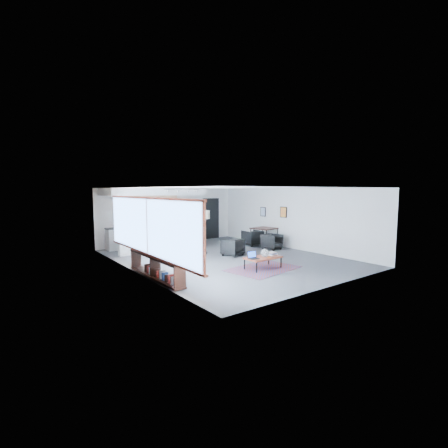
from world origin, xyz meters
TOP-DOWN VIEW (x-y plane):
  - room at (0.00, 0.00)m, footprint 7.02×9.02m
  - window at (-3.46, -0.90)m, footprint 0.10×5.95m
  - console at (-3.30, -1.05)m, footprint 0.35×3.00m
  - kitchenette at (-1.20, 3.71)m, footprint 4.20×1.96m
  - doorway at (2.30, 4.42)m, footprint 1.10×0.12m
  - track_light at (-0.59, 2.20)m, footprint 1.60×0.07m
  - wall_art_lower at (3.47, 0.40)m, footprint 0.03×0.38m
  - wall_art_upper at (3.47, 1.70)m, footprint 0.03×0.34m
  - kilim_rug at (-0.05, -2.04)m, footprint 2.47×1.87m
  - coffee_table at (-0.05, -2.04)m, footprint 1.21×0.68m
  - laptop at (-0.47, -2.01)m, footprint 0.34×0.29m
  - ceramic_pot at (-0.02, -2.09)m, footprint 0.26×0.26m
  - book_stack at (0.41, -1.96)m, footprint 0.34×0.28m
  - coaster at (0.03, -2.22)m, footprint 0.12×0.12m
  - armchair_left at (-1.38, 0.97)m, footprint 0.77×0.73m
  - armchair_right at (0.46, 0.20)m, footprint 0.87×0.84m
  - floor_lamp at (-0.15, 1.29)m, footprint 0.52×0.52m
  - dining_table at (3.00, 1.11)m, footprint 1.12×1.12m
  - dining_chair_near at (2.60, 0.21)m, footprint 0.71×0.68m
  - dining_chair_far at (2.61, 1.47)m, footprint 0.67×0.63m
  - microwave at (-0.25, 4.15)m, footprint 0.57×0.34m

SIDE VIEW (x-z plane):
  - kilim_rug at x=-0.05m, z-range 0.00..0.01m
  - dining_chair_near at x=2.60m, z-range 0.00..0.63m
  - console at x=-3.30m, z-range -0.07..0.73m
  - dining_chair_far at x=2.61m, z-range 0.00..0.66m
  - coffee_table at x=-0.05m, z-range 0.17..0.55m
  - armchair_right at x=0.46m, z-range 0.00..0.73m
  - armchair_left at x=-1.38m, z-range 0.00..0.76m
  - coaster at x=0.03m, z-range 0.39..0.40m
  - book_stack at x=0.41m, z-range 0.39..0.48m
  - laptop at x=-0.47m, z-range 0.34..0.56m
  - ceramic_pot at x=-0.02m, z-range 0.39..0.65m
  - dining_table at x=3.00m, z-range 0.34..1.16m
  - doorway at x=2.30m, z-range 0.00..2.15m
  - microwave at x=-0.25m, z-range 0.93..1.30m
  - room at x=0.00m, z-range -0.01..2.61m
  - kitchenette at x=-1.20m, z-range 0.08..2.68m
  - window at x=-3.46m, z-range 0.63..2.29m
  - floor_lamp at x=-0.15m, z-range 0.63..2.34m
  - wall_art_upper at x=3.47m, z-range 1.28..1.72m
  - wall_art_lower at x=3.47m, z-range 1.31..1.79m
  - track_light at x=-0.59m, z-range 2.45..2.60m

